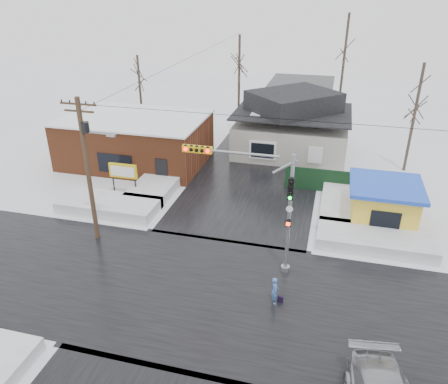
% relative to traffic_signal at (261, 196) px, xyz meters
% --- Properties ---
extents(ground, '(120.00, 120.00, 0.00)m').
position_rel_traffic_signal_xyz_m(ground, '(-2.43, -2.97, -4.54)').
color(ground, white).
rests_on(ground, ground).
extents(road_ns, '(10.00, 120.00, 0.02)m').
position_rel_traffic_signal_xyz_m(road_ns, '(-2.43, -2.97, -4.53)').
color(road_ns, black).
rests_on(road_ns, ground).
extents(road_ew, '(120.00, 10.00, 0.02)m').
position_rel_traffic_signal_xyz_m(road_ew, '(-2.43, -2.97, -4.53)').
color(road_ew, black).
rests_on(road_ew, ground).
extents(snowbank_nw, '(7.00, 3.00, 0.80)m').
position_rel_traffic_signal_xyz_m(snowbank_nw, '(-11.43, 4.03, -4.14)').
color(snowbank_nw, white).
rests_on(snowbank_nw, ground).
extents(snowbank_ne, '(7.00, 3.00, 0.80)m').
position_rel_traffic_signal_xyz_m(snowbank_ne, '(6.57, 4.03, -4.14)').
color(snowbank_ne, white).
rests_on(snowbank_ne, ground).
extents(snowbank_nside_w, '(3.00, 8.00, 0.80)m').
position_rel_traffic_signal_xyz_m(snowbank_nside_w, '(-9.43, 9.03, -4.14)').
color(snowbank_nside_w, white).
rests_on(snowbank_nside_w, ground).
extents(snowbank_nside_e, '(3.00, 8.00, 0.80)m').
position_rel_traffic_signal_xyz_m(snowbank_nside_e, '(4.57, 9.03, -4.14)').
color(snowbank_nside_e, white).
rests_on(snowbank_nside_e, ground).
extents(traffic_signal, '(6.05, 0.68, 7.00)m').
position_rel_traffic_signal_xyz_m(traffic_signal, '(0.00, 0.00, 0.00)').
color(traffic_signal, gray).
rests_on(traffic_signal, ground).
extents(utility_pole, '(3.15, 0.44, 9.00)m').
position_rel_traffic_signal_xyz_m(utility_pole, '(-10.36, 0.53, 0.57)').
color(utility_pole, '#382619').
rests_on(utility_pole, ground).
extents(brick_building, '(12.20, 8.20, 4.12)m').
position_rel_traffic_signal_xyz_m(brick_building, '(-13.43, 13.03, -2.46)').
color(brick_building, brown).
rests_on(brick_building, ground).
extents(marquee_sign, '(2.20, 0.21, 2.55)m').
position_rel_traffic_signal_xyz_m(marquee_sign, '(-11.43, 6.53, -2.62)').
color(marquee_sign, black).
rests_on(marquee_sign, ground).
extents(house, '(10.40, 8.40, 5.76)m').
position_rel_traffic_signal_xyz_m(house, '(-0.43, 19.03, -1.92)').
color(house, '#ACA89B').
rests_on(house, ground).
extents(kiosk, '(4.60, 4.60, 2.88)m').
position_rel_traffic_signal_xyz_m(kiosk, '(7.07, 7.03, -3.08)').
color(kiosk, yellow).
rests_on(kiosk, ground).
extents(fence, '(8.00, 0.12, 1.80)m').
position_rel_traffic_signal_xyz_m(fence, '(4.07, 11.03, -3.64)').
color(fence, black).
rests_on(fence, ground).
extents(tree_far_left, '(3.00, 3.00, 10.00)m').
position_rel_traffic_signal_xyz_m(tree_far_left, '(-6.43, 23.03, 3.41)').
color(tree_far_left, '#332821').
rests_on(tree_far_left, ground).
extents(tree_far_mid, '(3.00, 3.00, 12.00)m').
position_rel_traffic_signal_xyz_m(tree_far_mid, '(3.57, 25.03, 5.00)').
color(tree_far_mid, '#332821').
rests_on(tree_far_mid, ground).
extents(tree_far_right, '(3.00, 3.00, 9.00)m').
position_rel_traffic_signal_xyz_m(tree_far_right, '(9.57, 17.03, 2.62)').
color(tree_far_right, '#332821').
rests_on(tree_far_right, ground).
extents(tree_far_west, '(3.00, 3.00, 8.00)m').
position_rel_traffic_signal_xyz_m(tree_far_west, '(-16.43, 21.03, 1.82)').
color(tree_far_west, '#332821').
rests_on(tree_far_west, ground).
extents(pedestrian, '(0.51, 0.63, 1.50)m').
position_rel_traffic_signal_xyz_m(pedestrian, '(1.38, -2.80, -3.79)').
color(pedestrian, '#406CB5').
rests_on(pedestrian, ground).
extents(shopping_bag, '(0.29, 0.16, 0.35)m').
position_rel_traffic_signal_xyz_m(shopping_bag, '(1.67, -2.71, -4.36)').
color(shopping_bag, black).
rests_on(shopping_bag, ground).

